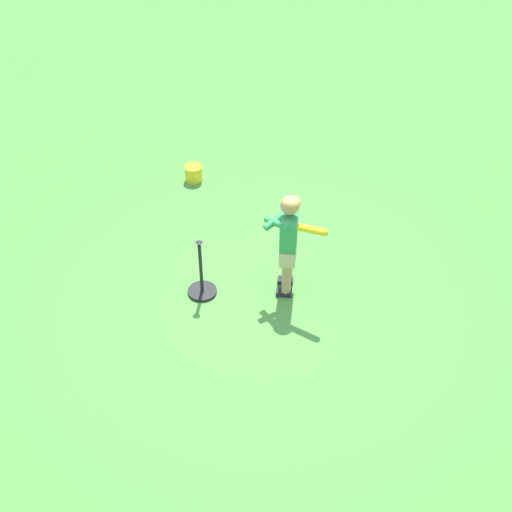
{
  "coord_description": "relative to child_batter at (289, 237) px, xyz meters",
  "views": [
    {
      "loc": [
        -4.73,
        0.72,
        4.61
      ],
      "look_at": [
        0.13,
        0.01,
        0.45
      ],
      "focal_mm": 48.99,
      "sensor_mm": 36.0,
      "label": 1
    }
  ],
  "objects": [
    {
      "name": "batting_tee",
      "position": [
        0.07,
        0.81,
        -0.55
      ],
      "size": [
        0.28,
        0.28,
        0.62
      ],
      "color": "black",
      "rests_on": "ground"
    },
    {
      "name": "toy_bucket",
      "position": [
        2.01,
        0.74,
        -0.55
      ],
      "size": [
        0.22,
        0.22,
        0.19
      ],
      "color": "yellow",
      "rests_on": "ground"
    },
    {
      "name": "ground_plane",
      "position": [
        -0.12,
        0.29,
        -0.65
      ],
      "size": [
        40.0,
        40.0,
        0.0
      ],
      "primitive_type": "plane",
      "color": "#519942"
    },
    {
      "name": "child_batter",
      "position": [
        0.0,
        0.0,
        0.0
      ],
      "size": [
        0.46,
        0.54,
        1.08
      ],
      "color": "#232328",
      "rests_on": "ground"
    }
  ]
}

